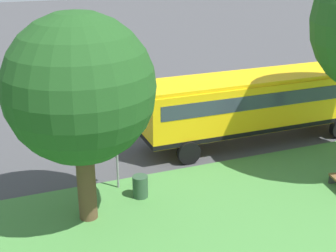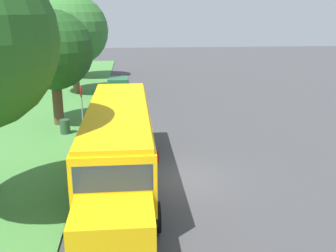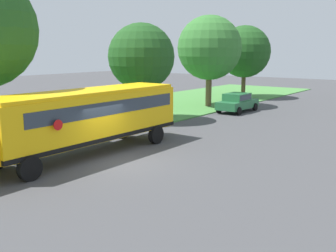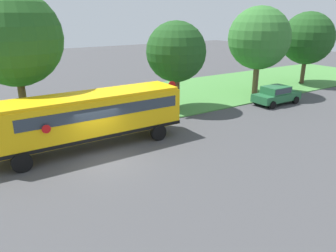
{
  "view_description": "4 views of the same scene",
  "coord_description": "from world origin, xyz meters",
  "px_view_note": "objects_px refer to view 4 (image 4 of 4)",
  "views": [
    {
      "loc": [
        -19.88,
        11.13,
        8.73
      ],
      "look_at": [
        -2.54,
        4.4,
        1.43
      ],
      "focal_mm": 50.0,
      "sensor_mm": 36.0,
      "label": 1
    },
    {
      "loc": [
        -1.67,
        -15.29,
        6.92
      ],
      "look_at": [
        -0.12,
        1.37,
        1.94
      ],
      "focal_mm": 42.0,
      "sensor_mm": 36.0,
      "label": 2
    },
    {
      "loc": [
        12.2,
        -12.51,
        5.02
      ],
      "look_at": [
        0.1,
        3.46,
        1.18
      ],
      "focal_mm": 42.0,
      "sensor_mm": 36.0,
      "label": 3
    },
    {
      "loc": [
        15.14,
        -5.96,
        7.45
      ],
      "look_at": [
        0.12,
        3.81,
        1.26
      ],
      "focal_mm": 35.0,
      "sensor_mm": 36.0,
      "label": 4
    }
  ],
  "objects_px": {
    "oak_tree_beside_bus": "(12,39)",
    "oak_tree_far_end": "(258,37)",
    "trash_bin": "(159,109)",
    "school_bus": "(87,116)",
    "stop_sign": "(172,94)",
    "park_bench": "(54,116)",
    "oak_tree_across_road": "(308,39)",
    "oak_tree_roadside_mid": "(176,52)",
    "car_green_nearest": "(276,94)"
  },
  "relations": [
    {
      "from": "oak_tree_beside_bus",
      "to": "oak_tree_far_end",
      "type": "distance_m",
      "value": 20.94
    },
    {
      "from": "oak_tree_beside_bus",
      "to": "trash_bin",
      "type": "height_order",
      "value": "oak_tree_beside_bus"
    },
    {
      "from": "school_bus",
      "to": "stop_sign",
      "type": "distance_m",
      "value": 7.7
    },
    {
      "from": "oak_tree_far_end",
      "to": "park_bench",
      "type": "bearing_deg",
      "value": -94.62
    },
    {
      "from": "oak_tree_beside_bus",
      "to": "oak_tree_far_end",
      "type": "xyz_separation_m",
      "value": [
        0.21,
        20.92,
        -0.63
      ]
    },
    {
      "from": "oak_tree_across_road",
      "to": "park_bench",
      "type": "xyz_separation_m",
      "value": [
        -1.22,
        -26.64,
        -4.41
      ]
    },
    {
      "from": "school_bus",
      "to": "oak_tree_beside_bus",
      "type": "relative_size",
      "value": 1.39
    },
    {
      "from": "oak_tree_roadside_mid",
      "to": "park_bench",
      "type": "bearing_deg",
      "value": -101.35
    },
    {
      "from": "school_bus",
      "to": "trash_bin",
      "type": "xyz_separation_m",
      "value": [
        -3.28,
        6.77,
        -1.47
      ]
    },
    {
      "from": "school_bus",
      "to": "stop_sign",
      "type": "xyz_separation_m",
      "value": [
        -2.33,
        7.34,
        -0.19
      ]
    },
    {
      "from": "oak_tree_roadside_mid",
      "to": "oak_tree_across_road",
      "type": "relative_size",
      "value": 0.91
    },
    {
      "from": "oak_tree_far_end",
      "to": "trash_bin",
      "type": "xyz_separation_m",
      "value": [
        0.95,
        -11.46,
        -4.92
      ]
    },
    {
      "from": "car_green_nearest",
      "to": "oak_tree_far_end",
      "type": "xyz_separation_m",
      "value": [
        -3.7,
        1.29,
        4.5
      ]
    },
    {
      "from": "oak_tree_beside_bus",
      "to": "oak_tree_roadside_mid",
      "type": "xyz_separation_m",
      "value": [
        0.56,
        11.5,
        -1.43
      ]
    },
    {
      "from": "oak_tree_far_end",
      "to": "stop_sign",
      "type": "relative_size",
      "value": 2.97
    },
    {
      "from": "park_bench",
      "to": "oak_tree_roadside_mid",
      "type": "bearing_deg",
      "value": 78.65
    },
    {
      "from": "oak_tree_far_end",
      "to": "stop_sign",
      "type": "bearing_deg",
      "value": -80.09
    },
    {
      "from": "school_bus",
      "to": "stop_sign",
      "type": "relative_size",
      "value": 4.53
    },
    {
      "from": "oak_tree_across_road",
      "to": "stop_sign",
      "type": "bearing_deg",
      "value": -83.35
    },
    {
      "from": "stop_sign",
      "to": "park_bench",
      "type": "bearing_deg",
      "value": -113.61
    },
    {
      "from": "oak_tree_far_end",
      "to": "oak_tree_across_road",
      "type": "distance_m",
      "value": 7.96
    },
    {
      "from": "oak_tree_beside_bus",
      "to": "oak_tree_roadside_mid",
      "type": "relative_size",
      "value": 1.28
    },
    {
      "from": "oak_tree_beside_bus",
      "to": "stop_sign",
      "type": "xyz_separation_m",
      "value": [
        2.11,
        10.04,
        -4.27
      ]
    },
    {
      "from": "car_green_nearest",
      "to": "oak_tree_across_road",
      "type": "bearing_deg",
      "value": 113.42
    },
    {
      "from": "oak_tree_beside_bus",
      "to": "oak_tree_far_end",
      "type": "bearing_deg",
      "value": 89.43
    },
    {
      "from": "school_bus",
      "to": "oak_tree_beside_bus",
      "type": "xyz_separation_m",
      "value": [
        -4.44,
        -2.7,
        4.08
      ]
    },
    {
      "from": "park_bench",
      "to": "oak_tree_across_road",
      "type": "bearing_deg",
      "value": 87.38
    },
    {
      "from": "oak_tree_far_end",
      "to": "trash_bin",
      "type": "distance_m",
      "value": 12.51
    },
    {
      "from": "oak_tree_roadside_mid",
      "to": "car_green_nearest",
      "type": "bearing_deg",
      "value": 67.61
    },
    {
      "from": "school_bus",
      "to": "park_bench",
      "type": "xyz_separation_m",
      "value": [
        -5.74,
        -0.48,
        -1.45
      ]
    },
    {
      "from": "oak_tree_beside_bus",
      "to": "oak_tree_across_road",
      "type": "xyz_separation_m",
      "value": [
        -0.08,
        28.86,
        -1.12
      ]
    },
    {
      "from": "school_bus",
      "to": "oak_tree_far_end",
      "type": "height_order",
      "value": "oak_tree_far_end"
    },
    {
      "from": "stop_sign",
      "to": "park_bench",
      "type": "relative_size",
      "value": 1.65
    },
    {
      "from": "oak_tree_far_end",
      "to": "trash_bin",
      "type": "relative_size",
      "value": 9.04
    },
    {
      "from": "oak_tree_beside_bus",
      "to": "oak_tree_across_road",
      "type": "height_order",
      "value": "oak_tree_beside_bus"
    },
    {
      "from": "oak_tree_far_end",
      "to": "park_bench",
      "type": "relative_size",
      "value": 4.9
    },
    {
      "from": "school_bus",
      "to": "oak_tree_far_end",
      "type": "bearing_deg",
      "value": 103.07
    },
    {
      "from": "oak_tree_far_end",
      "to": "trash_bin",
      "type": "bearing_deg",
      "value": -85.25
    },
    {
      "from": "school_bus",
      "to": "oak_tree_beside_bus",
      "type": "bearing_deg",
      "value": -148.69
    },
    {
      "from": "oak_tree_beside_bus",
      "to": "oak_tree_across_road",
      "type": "relative_size",
      "value": 1.16
    },
    {
      "from": "school_bus",
      "to": "trash_bin",
      "type": "bearing_deg",
      "value": 115.86
    },
    {
      "from": "stop_sign",
      "to": "oak_tree_roadside_mid",
      "type": "bearing_deg",
      "value": 136.71
    },
    {
      "from": "oak_tree_beside_bus",
      "to": "school_bus",
      "type": "bearing_deg",
      "value": 31.31
    },
    {
      "from": "stop_sign",
      "to": "park_bench",
      "type": "xyz_separation_m",
      "value": [
        -3.41,
        -7.81,
        -1.26
      ]
    },
    {
      "from": "school_bus",
      "to": "stop_sign",
      "type": "bearing_deg",
      "value": 107.62
    },
    {
      "from": "park_bench",
      "to": "trash_bin",
      "type": "distance_m",
      "value": 7.65
    },
    {
      "from": "oak_tree_roadside_mid",
      "to": "stop_sign",
      "type": "xyz_separation_m",
      "value": [
        1.55,
        -1.46,
        -2.84
      ]
    },
    {
      "from": "park_bench",
      "to": "school_bus",
      "type": "bearing_deg",
      "value": 4.74
    },
    {
      "from": "stop_sign",
      "to": "trash_bin",
      "type": "relative_size",
      "value": 3.04
    },
    {
      "from": "stop_sign",
      "to": "trash_bin",
      "type": "distance_m",
      "value": 1.7
    }
  ]
}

